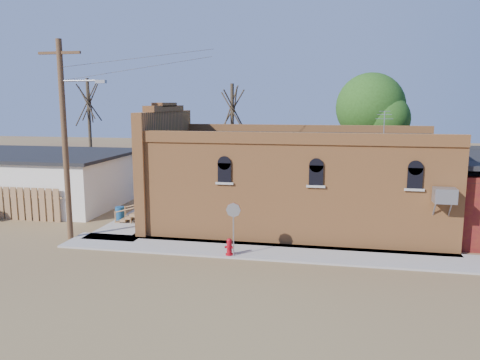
% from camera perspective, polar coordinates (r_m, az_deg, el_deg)
% --- Properties ---
extents(ground, '(120.00, 120.00, 0.00)m').
position_cam_1_polar(ground, '(19.33, -0.25, -9.46)').
color(ground, brown).
rests_on(ground, ground).
extents(sidewalk_south, '(19.00, 2.20, 0.08)m').
position_cam_1_polar(sidewalk_south, '(19.94, 4.55, -8.77)').
color(sidewalk_south, '#9E9991').
rests_on(sidewalk_south, ground).
extents(sidewalk_west, '(2.60, 10.00, 0.08)m').
position_cam_1_polar(sidewalk_west, '(26.63, -11.10, -4.24)').
color(sidewalk_west, '#9E9991').
rests_on(sidewalk_west, ground).
extents(brick_bar, '(16.40, 7.97, 6.30)m').
position_cam_1_polar(brick_bar, '(23.83, 6.23, -0.08)').
color(brick_bar, '#CD7B3E').
rests_on(brick_bar, ground).
extents(wood_fence, '(5.20, 0.10, 1.80)m').
position_cam_1_polar(wood_fence, '(27.74, -25.46, -2.63)').
color(wood_fence, olive).
rests_on(wood_fence, ground).
extents(utility_pole, '(3.12, 0.26, 9.00)m').
position_cam_1_polar(utility_pole, '(22.49, -20.49, 5.05)').
color(utility_pole, '#4B2E1E').
rests_on(utility_pole, ground).
extents(tree_bare_near, '(2.80, 2.80, 7.65)m').
position_cam_1_polar(tree_bare_near, '(31.63, -0.97, 8.91)').
color(tree_bare_near, '#473728').
rests_on(tree_bare_near, ground).
extents(tree_bare_far, '(2.80, 2.80, 8.16)m').
position_cam_1_polar(tree_bare_far, '(36.46, -18.01, 9.15)').
color(tree_bare_far, '#473728').
rests_on(tree_bare_far, ground).
extents(tree_leafy, '(4.40, 4.40, 8.15)m').
position_cam_1_polar(tree_leafy, '(31.52, 15.63, 8.51)').
color(tree_leafy, '#473728').
rests_on(tree_leafy, ground).
extents(fire_hydrant, '(0.41, 0.40, 0.70)m').
position_cam_1_polar(fire_hydrant, '(19.31, -1.32, -8.14)').
color(fire_hydrant, '#9E0913').
rests_on(fire_hydrant, sidewalk_south).
extents(stop_sign, '(0.60, 0.07, 2.21)m').
position_cam_1_polar(stop_sign, '(18.86, -0.80, -4.30)').
color(stop_sign, '#939398').
rests_on(stop_sign, sidewalk_south).
extents(trash_barrel, '(0.51, 0.51, 0.73)m').
position_cam_1_polar(trash_barrel, '(25.63, -14.44, -3.98)').
color(trash_barrel, navy).
rests_on(trash_barrel, sidewalk_west).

